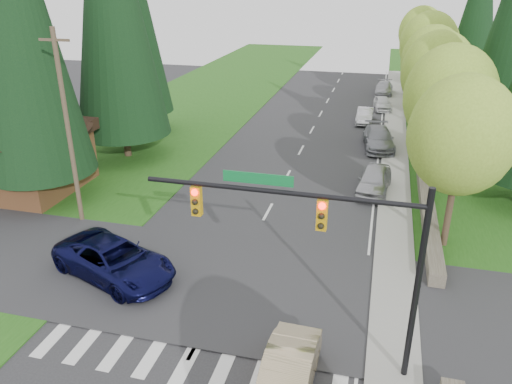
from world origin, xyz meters
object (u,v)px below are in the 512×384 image
at_px(parked_car_d, 382,103).
at_px(sedan_champagne, 287,376).
at_px(parked_car_a, 374,180).
at_px(parked_car_c, 365,116).
at_px(parked_car_b, 379,139).
at_px(parked_car_e, 384,88).
at_px(suv_navy, 114,260).

bearing_deg(parked_car_d, sedan_champagne, -100.51).
height_order(parked_car_a, parked_car_c, parked_car_a).
xyz_separation_m(sedan_champagne, parked_car_b, (2.01, 25.63, 0.03)).
bearing_deg(parked_car_e, sedan_champagne, -92.44).
distance_m(sedan_champagne, parked_car_c, 32.60).
bearing_deg(parked_car_c, parked_car_d, 75.75).
bearing_deg(suv_navy, parked_car_e, 6.37).
height_order(parked_car_a, parked_car_b, parked_car_a).
distance_m(sedan_champagne, parked_car_b, 25.71).
distance_m(suv_navy, parked_car_a, 16.23).
relative_size(parked_car_b, parked_car_c, 1.35).
bearing_deg(parked_car_d, suv_navy, -115.29).
distance_m(sedan_champagne, parked_car_e, 44.81).
xyz_separation_m(sedan_champagne, parked_car_e, (2.01, 44.77, -0.07)).
height_order(suv_navy, parked_car_d, suv_navy).
xyz_separation_m(suv_navy, parked_car_d, (10.61, 32.95, -0.18)).
bearing_deg(parked_car_a, parked_car_c, 100.51).
height_order(parked_car_b, parked_car_d, parked_car_b).
height_order(sedan_champagne, parked_car_c, sedan_champagne).
relative_size(parked_car_b, parked_car_d, 1.39).
bearing_deg(parked_car_c, parked_car_e, 84.58).
bearing_deg(parked_car_b, parked_car_d, 82.75).
bearing_deg(parked_car_e, suv_navy, -104.70).
distance_m(parked_car_a, parked_car_b, 8.62).
distance_m(sedan_champagne, suv_navy, 9.81).
bearing_deg(parked_car_a, parked_car_e, 95.38).
distance_m(suv_navy, parked_car_d, 34.62).
bearing_deg(sedan_champagne, parked_car_c, 90.24).
bearing_deg(parked_car_a, suv_navy, -125.43).
distance_m(sedan_champagne, parked_car_a, 17.13).
height_order(sedan_champagne, parked_car_b, parked_car_b).
xyz_separation_m(parked_car_a, parked_car_c, (-1.40, 15.58, -0.13)).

